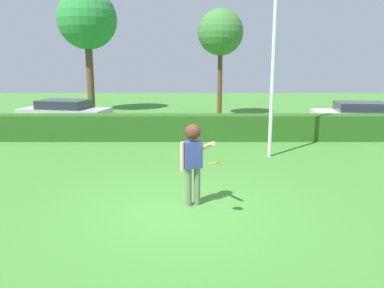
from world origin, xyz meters
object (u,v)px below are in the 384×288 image
lamppost (274,34)px  frisbee (214,163)px  birch_tree (220,33)px  person (192,154)px  parked_car_silver (64,112)px  parked_car_white (360,115)px  willow_tree (86,20)px

lamppost → frisbee: bearing=-111.9°
frisbee → birch_tree: birch_tree is taller
person → birch_tree: birch_tree is taller
frisbee → parked_car_silver: 13.04m
parked_car_white → willow_tree: willow_tree is taller
willow_tree → birch_tree: 7.95m
person → parked_car_white: bearing=51.4°
willow_tree → lamppost: bearing=-53.0°
parked_car_white → birch_tree: (-6.07, 4.56, 3.83)m
frisbee → parked_car_silver: parked_car_silver is taller
person → parked_car_white: size_ratio=0.41×
frisbee → parked_car_silver: bearing=119.9°
lamppost → parked_car_white: lamppost is taller
person → parked_car_silver: (-6.08, 10.53, -0.45)m
parked_car_white → willow_tree: bearing=154.8°
person → lamppost: size_ratio=0.25×
parked_car_silver → birch_tree: birch_tree is taller
parked_car_silver → willow_tree: bearing=90.8°
frisbee → parked_car_white: (7.18, 10.28, -0.46)m
parked_car_silver → parked_car_white: same height
lamppost → parked_car_silver: lamppost is taller
frisbee → parked_car_white: bearing=55.1°
person → birch_tree: bearing=83.8°
parked_car_silver → willow_tree: size_ratio=0.62×
person → willow_tree: willow_tree is taller
lamppost → birch_tree: lamppost is taller
person → lamppost: 5.82m
parked_car_white → frisbee: bearing=-124.9°
person → parked_car_white: 12.18m
parked_car_silver → birch_tree: size_ratio=0.77×
frisbee → birch_tree: (1.12, 14.84, 3.37)m
willow_tree → parked_car_silver: bearing=-89.2°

